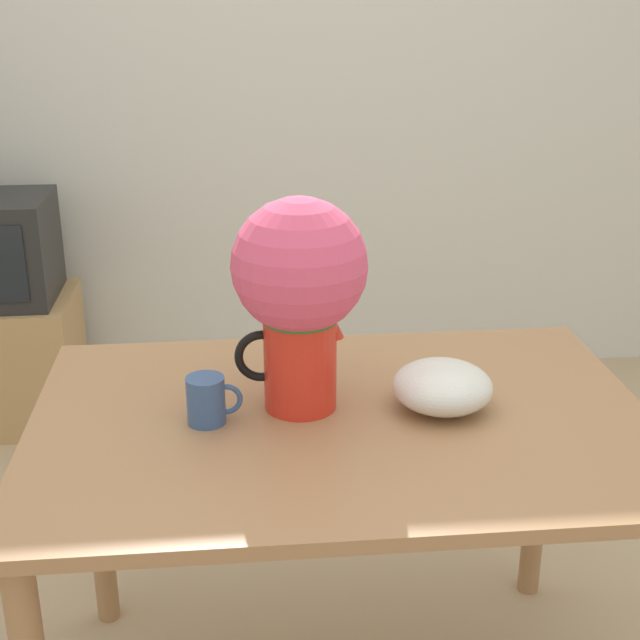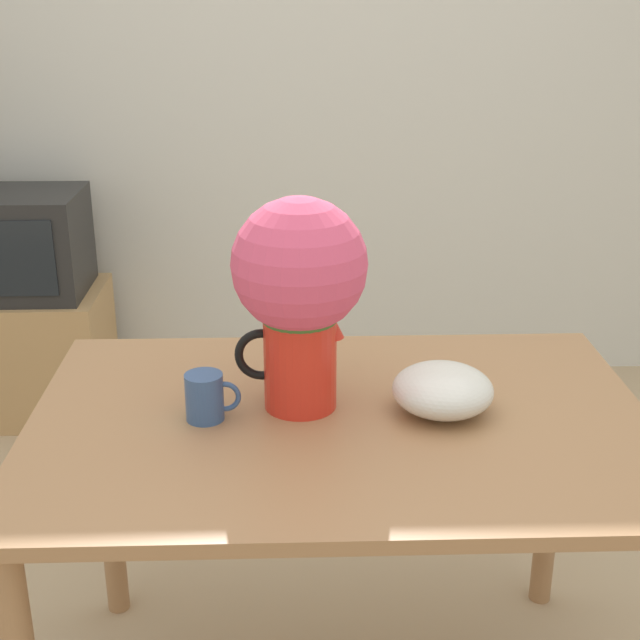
% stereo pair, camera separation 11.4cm
% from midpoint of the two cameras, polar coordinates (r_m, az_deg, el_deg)
% --- Properties ---
extents(wall_back, '(8.00, 0.05, 2.60)m').
position_cam_midpoint_polar(wall_back, '(3.72, 0.70, 15.47)').
color(wall_back, silver).
rests_on(wall_back, ground_plane).
extents(table, '(1.32, 0.90, 0.79)m').
position_cam_midpoint_polar(table, '(1.95, 3.00, -9.02)').
color(table, '#A3754C').
rests_on(table, ground_plane).
extents(flower_vase, '(0.28, 0.28, 0.46)m').
position_cam_midpoint_polar(flower_vase, '(1.83, 0.45, 2.22)').
color(flower_vase, red).
rests_on(flower_vase, table).
extents(coffee_mug, '(0.12, 0.08, 0.10)m').
position_cam_midpoint_polar(coffee_mug, '(1.87, -5.58, -4.94)').
color(coffee_mug, '#385689').
rests_on(coffee_mug, table).
extents(white_bowl, '(0.22, 0.22, 0.10)m').
position_cam_midpoint_polar(white_bowl, '(1.92, 9.55, -4.45)').
color(white_bowl, silver).
rests_on(white_bowl, table).
extents(tv_stand, '(0.62, 0.47, 0.51)m').
position_cam_midpoint_polar(tv_stand, '(3.76, -17.35, -1.96)').
color(tv_stand, tan).
rests_on(tv_stand, ground_plane).
extents(tv_set, '(0.53, 0.41, 0.40)m').
position_cam_midpoint_polar(tv_set, '(3.61, -18.13, 4.67)').
color(tv_set, black).
rests_on(tv_set, tv_stand).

